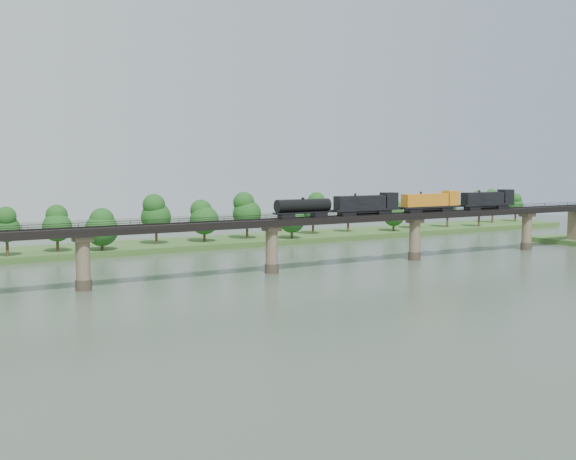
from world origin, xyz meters
TOP-DOWN VIEW (x-y plane):
  - ground at (0.00, 0.00)m, footprint 400.00×400.00m
  - far_bank at (0.00, 85.00)m, footprint 300.00×24.00m
  - bridge at (0.00, 30.00)m, footprint 236.00×30.00m
  - bridge_superstructure at (0.00, 30.00)m, footprint 220.00×4.90m
  - far_treeline at (-8.21, 80.52)m, footprint 289.06×17.54m
  - freight_train at (38.15, 30.00)m, footprint 72.50×2.82m

SIDE VIEW (x-z plane):
  - ground at x=0.00m, z-range 0.00..0.00m
  - far_bank at x=0.00m, z-range 0.00..1.60m
  - bridge at x=0.00m, z-range -0.29..11.21m
  - far_treeline at x=-8.21m, z-range 2.03..15.63m
  - bridge_superstructure at x=0.00m, z-range 11.42..12.17m
  - freight_train at x=38.15m, z-range 11.39..16.38m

